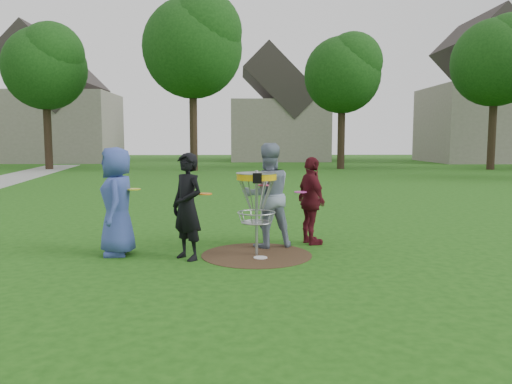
{
  "coord_description": "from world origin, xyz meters",
  "views": [
    {
      "loc": [
        -0.26,
        -7.95,
        1.89
      ],
      "look_at": [
        0.0,
        0.3,
        1.0
      ],
      "focal_mm": 35.0,
      "sensor_mm": 36.0,
      "label": 1
    }
  ],
  "objects_px": {
    "player_blue": "(117,201)",
    "player_grey": "(267,195)",
    "player_black": "(187,206)",
    "player_maroon": "(311,201)",
    "disc_golf_basket": "(257,193)"
  },
  "relations": [
    {
      "from": "player_blue",
      "to": "player_black",
      "type": "height_order",
      "value": "player_blue"
    },
    {
      "from": "player_black",
      "to": "disc_golf_basket",
      "type": "height_order",
      "value": "player_black"
    },
    {
      "from": "player_blue",
      "to": "player_black",
      "type": "distance_m",
      "value": 1.22
    },
    {
      "from": "player_blue",
      "to": "player_grey",
      "type": "distance_m",
      "value": 2.52
    },
    {
      "from": "player_grey",
      "to": "player_maroon",
      "type": "relative_size",
      "value": 1.16
    },
    {
      "from": "player_blue",
      "to": "disc_golf_basket",
      "type": "relative_size",
      "value": 1.27
    },
    {
      "from": "disc_golf_basket",
      "to": "player_black",
      "type": "bearing_deg",
      "value": -167.51
    },
    {
      "from": "player_maroon",
      "to": "disc_golf_basket",
      "type": "bearing_deg",
      "value": 111.69
    },
    {
      "from": "player_blue",
      "to": "player_maroon",
      "type": "height_order",
      "value": "player_blue"
    },
    {
      "from": "player_black",
      "to": "disc_golf_basket",
      "type": "xyz_separation_m",
      "value": [
        1.09,
        0.24,
        0.18
      ]
    },
    {
      "from": "player_maroon",
      "to": "disc_golf_basket",
      "type": "height_order",
      "value": "player_maroon"
    },
    {
      "from": "player_blue",
      "to": "player_grey",
      "type": "xyz_separation_m",
      "value": [
        2.46,
        0.53,
        0.03
      ]
    },
    {
      "from": "player_blue",
      "to": "disc_golf_basket",
      "type": "distance_m",
      "value": 2.26
    },
    {
      "from": "player_black",
      "to": "player_grey",
      "type": "bearing_deg",
      "value": 79.01
    },
    {
      "from": "player_maroon",
      "to": "player_blue",
      "type": "bearing_deg",
      "value": 84.9
    }
  ]
}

